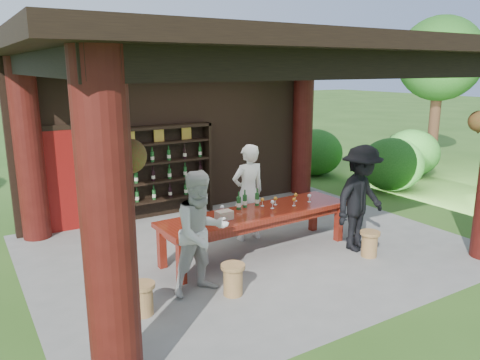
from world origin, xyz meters
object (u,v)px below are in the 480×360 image
stool_near_left (233,279)px  stool_near_right (370,243)px  stool_far_left (143,298)px  guest_man (361,198)px  wine_shelf (161,172)px  host (248,193)px  tasting_table (257,218)px  guest_woman (201,233)px  napkin_basket (224,215)px

stool_near_left → stool_near_right: bearing=-0.5°
stool_near_left → stool_near_right: stool_near_left is taller
stool_far_left → guest_man: size_ratio=0.23×
wine_shelf → stool_far_left: size_ratio=5.15×
host → guest_man: 1.99m
tasting_table → stool_far_left: (-2.39, -0.96, -0.41)m
wine_shelf → guest_woman: bearing=-103.5°
tasting_table → stool_far_left: bearing=-158.2°
stool_near_right → host: size_ratio=0.25×
guest_man → wine_shelf: bearing=112.1°
napkin_basket → guest_woman: bearing=-137.5°
stool_far_left → stool_near_right: bearing=-2.3°
stool_far_left → napkin_basket: napkin_basket is taller
wine_shelf → guest_woman: size_ratio=1.26×
host → guest_woman: bearing=41.7°
wine_shelf → stool_far_left: wine_shelf is taller
stool_near_left → host: size_ratio=0.25×
guest_man → napkin_basket: 2.41m
guest_woman → napkin_basket: bearing=39.0°
stool_far_left → guest_woman: bearing=10.5°
wine_shelf → tasting_table: bearing=-77.3°
stool_near_left → guest_woman: 0.78m
tasting_table → stool_far_left: size_ratio=8.04×
stool_near_left → guest_woman: (-0.32, 0.31, 0.64)m
tasting_table → napkin_basket: bearing=-172.8°
stool_near_right → napkin_basket: bearing=155.1°
host → guest_woman: (-1.69, -1.44, -0.01)m
stool_far_left → guest_woman: (0.94, 0.18, 0.65)m
guest_man → tasting_table: bearing=143.9°
guest_woman → stool_far_left: bearing=-173.0°
guest_man → napkin_basket: bearing=152.8°
stool_far_left → guest_woman: 1.16m
stool_near_right → guest_woman: (-2.98, 0.34, 0.65)m
wine_shelf → stool_near_left: 3.90m
guest_woman → tasting_table: bearing=24.9°
host → napkin_basket: 1.19m
napkin_basket → guest_man: bearing=-16.7°
napkin_basket → host: bearing=38.6°
host → guest_woman: 2.21m
wine_shelf → guest_man: bearing=-57.4°
stool_near_right → stool_far_left: bearing=177.7°
wine_shelf → stool_near_right: bearing=-60.7°
wine_shelf → guest_man: wine_shelf is taller
stool_near_right → tasting_table: bearing=144.0°
tasting_table → guest_man: guest_man is taller
tasting_table → stool_near_right: size_ratio=7.89×
stool_near_right → stool_far_left: size_ratio=1.02×
stool_far_left → stool_near_left: bearing=-6.2°
tasting_table → guest_woman: guest_woman is taller
guest_woman → napkin_basket: (0.76, 0.69, -0.06)m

